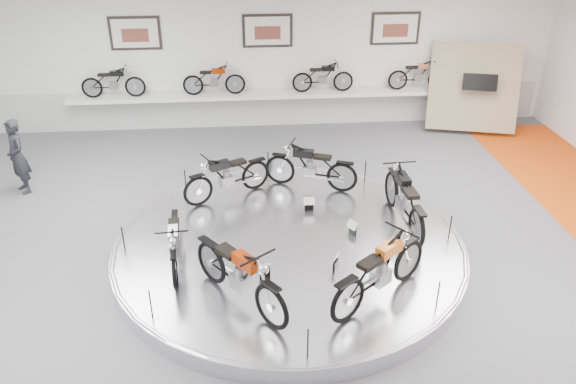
{
  "coord_description": "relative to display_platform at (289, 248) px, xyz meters",
  "views": [
    {
      "loc": [
        -0.76,
        -8.36,
        5.93
      ],
      "look_at": [
        0.01,
        0.6,
        1.16
      ],
      "focal_mm": 35.0,
      "sensor_mm": 36.0,
      "label": 1
    }
  ],
  "objects": [
    {
      "name": "shelf_bike_a",
      "position": [
        -4.2,
        6.4,
        1.27
      ],
      "size": [
        1.22,
        0.43,
        0.73
      ],
      "primitive_type": null,
      "color": "black",
      "rests_on": "shelf"
    },
    {
      "name": "ceiling",
      "position": [
        0.0,
        -0.3,
        3.85
      ],
      "size": [
        16.0,
        16.0,
        0.0
      ],
      "primitive_type": "plane",
      "rotation": [
        3.14,
        0.0,
        0.0
      ],
      "color": "white",
      "rests_on": "wall_back"
    },
    {
      "name": "shelf_bike_d",
      "position": [
        4.2,
        6.4,
        1.27
      ],
      "size": [
        1.22,
        0.43,
        0.73
      ],
      "primitive_type": null,
      "color": "#ABAAB0",
      "rests_on": "shelf"
    },
    {
      "name": "bike_f",
      "position": [
        1.25,
        -1.78,
        0.7
      ],
      "size": [
        1.87,
        1.68,
        1.1
      ],
      "primitive_type": null,
      "rotation": [
        0.0,
        0.0,
        6.95
      ],
      "color": "#C25D16",
      "rests_on": "display_platform"
    },
    {
      "name": "floor",
      "position": [
        0.0,
        -0.3,
        -0.15
      ],
      "size": [
        16.0,
        16.0,
        0.0
      ],
      "primitive_type": "plane",
      "color": "#545457",
      "rests_on": "ground"
    },
    {
      "name": "bike_c",
      "position": [
        -1.13,
        1.81,
        0.65
      ],
      "size": [
        1.77,
        1.33,
        0.99
      ],
      "primitive_type": null,
      "rotation": [
        0.0,
        0.0,
        3.64
      ],
      "color": "black",
      "rests_on": "display_platform"
    },
    {
      "name": "wall_back",
      "position": [
        0.0,
        6.7,
        1.85
      ],
      "size": [
        16.0,
        0.0,
        16.0
      ],
      "primitive_type": "plane",
      "rotation": [
        1.57,
        0.0,
        0.0
      ],
      "color": "silver",
      "rests_on": "floor"
    },
    {
      "name": "bike_b",
      "position": [
        0.65,
        2.09,
        0.66
      ],
      "size": [
        1.83,
        1.19,
        1.02
      ],
      "primitive_type": null,
      "rotation": [
        0.0,
        0.0,
        2.77
      ],
      "color": "black",
      "rests_on": "display_platform"
    },
    {
      "name": "visitor",
      "position": [
        -5.73,
        3.04,
        0.7
      ],
      "size": [
        0.7,
        0.74,
        1.7
      ],
      "primitive_type": "imported",
      "rotation": [
        0.0,
        0.0,
        -0.91
      ],
      "color": "black",
      "rests_on": "floor"
    },
    {
      "name": "shelf_bike_b",
      "position": [
        -1.5,
        6.4,
        1.27
      ],
      "size": [
        1.22,
        0.43,
        0.73
      ],
      "primitive_type": null,
      "color": "#872100",
      "rests_on": "shelf"
    },
    {
      "name": "bike_d",
      "position": [
        -1.99,
        -0.58,
        0.61
      ],
      "size": [
        0.66,
        1.59,
        0.91
      ],
      "primitive_type": null,
      "rotation": [
        0.0,
        0.0,
        4.79
      ],
      "color": "#ABAAB0",
      "rests_on": "display_platform"
    },
    {
      "name": "poster_right",
      "position": [
        3.5,
        6.66,
        2.55
      ],
      "size": [
        1.35,
        0.06,
        0.88
      ],
      "primitive_type": "cube",
      "color": "beige",
      "rests_on": "wall_back"
    },
    {
      "name": "poster_left",
      "position": [
        -3.5,
        6.66,
        2.55
      ],
      "size": [
        1.35,
        0.06,
        0.88
      ],
      "primitive_type": "cube",
      "color": "beige",
      "rests_on": "wall_back"
    },
    {
      "name": "shelf_bike_c",
      "position": [
        1.5,
        6.4,
        1.27
      ],
      "size": [
        1.22,
        0.43,
        0.73
      ],
      "primitive_type": null,
      "color": "black",
      "rests_on": "shelf"
    },
    {
      "name": "display_platform",
      "position": [
        0.0,
        0.0,
        0.0
      ],
      "size": [
        6.4,
        6.4,
        0.3
      ],
      "primitive_type": "cylinder",
      "color": "silver",
      "rests_on": "floor"
    },
    {
      "name": "bike_a",
      "position": [
        2.22,
        0.41,
        0.71
      ],
      "size": [
        0.76,
        1.93,
        1.11
      ],
      "primitive_type": null,
      "rotation": [
        0.0,
        0.0,
        1.62
      ],
      "color": "black",
      "rests_on": "display_platform"
    },
    {
      "name": "display_panel",
      "position": [
        5.6,
        5.8,
        1.1
      ],
      "size": [
        2.56,
        1.52,
        2.3
      ],
      "primitive_type": "cube",
      "rotation": [
        -0.35,
        0.0,
        -0.26
      ],
      "color": "#9B7F64",
      "rests_on": "floor"
    },
    {
      "name": "poster_center",
      "position": [
        0.0,
        6.66,
        2.55
      ],
      "size": [
        1.35,
        0.06,
        0.88
      ],
      "primitive_type": "cube",
      "color": "beige",
      "rests_on": "wall_back"
    },
    {
      "name": "dado_band",
      "position": [
        0.0,
        6.68,
        0.4
      ],
      "size": [
        15.68,
        0.04,
        1.1
      ],
      "primitive_type": "cube",
      "color": "#BCBCBA",
      "rests_on": "floor"
    },
    {
      "name": "platform_rim",
      "position": [
        0.0,
        0.0,
        0.12
      ],
      "size": [
        6.4,
        6.4,
        0.1
      ],
      "primitive_type": "torus",
      "color": "#B2B2BA",
      "rests_on": "display_platform"
    },
    {
      "name": "shelf",
      "position": [
        0.0,
        6.4,
        0.85
      ],
      "size": [
        11.0,
        0.55,
        0.1
      ],
      "primitive_type": "cube",
      "color": "silver",
      "rests_on": "wall_back"
    },
    {
      "name": "bike_e",
      "position": [
        -0.91,
        -1.69,
        0.7
      ],
      "size": [
        1.66,
        1.89,
        1.1
      ],
      "primitive_type": null,
      "rotation": [
        0.0,
        0.0,
        5.36
      ],
      "color": "#872100",
      "rests_on": "display_platform"
    }
  ]
}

